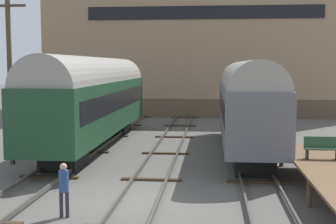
{
  "coord_description": "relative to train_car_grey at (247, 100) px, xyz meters",
  "views": [
    {
      "loc": [
        2.59,
        -16.42,
        4.9
      ],
      "look_at": [
        0.0,
        10.54,
        2.2
      ],
      "focal_mm": 50.0,
      "sensor_mm": 36.0,
      "label": 1
    }
  ],
  "objects": [
    {
      "name": "track_left",
      "position": [
        -8.99,
        -9.99,
        -2.8
      ],
      "size": [
        2.6,
        60.0,
        0.26
      ],
      "color": "#4C4742",
      "rests_on": "ground"
    },
    {
      "name": "track_right",
      "position": [
        -0.0,
        -9.99,
        -2.8
      ],
      "size": [
        2.6,
        60.0,
        0.26
      ],
      "color": "#4C4742",
      "rests_on": "ground"
    },
    {
      "name": "bench",
      "position": [
        2.52,
        -7.22,
        -1.34
      ],
      "size": [
        1.4,
        0.4,
        0.91
      ],
      "color": "#2D4C33",
      "rests_on": "station_platform"
    },
    {
      "name": "utility_pole",
      "position": [
        -11.83,
        -4.28,
        1.64
      ],
      "size": [
        1.8,
        0.24,
        8.84
      ],
      "color": "#473828",
      "rests_on": "ground"
    },
    {
      "name": "train_car_green",
      "position": [
        -8.99,
        1.08,
        0.13
      ],
      "size": [
        3.08,
        18.35,
        5.41
      ],
      "color": "black",
      "rests_on": "ground"
    },
    {
      "name": "ground_plane",
      "position": [
        -4.49,
        -9.99,
        -2.95
      ],
      "size": [
        200.0,
        200.0,
        0.0
      ],
      "primitive_type": "plane",
      "color": "#56544F"
    },
    {
      "name": "warehouse_building",
      "position": [
        -2.8,
        24.27,
        5.91
      ],
      "size": [
        30.93,
        14.06,
        17.72
      ],
      "color": "brown",
      "rests_on": "ground"
    },
    {
      "name": "track_middle",
      "position": [
        -4.49,
        -9.99,
        -2.8
      ],
      "size": [
        2.6,
        60.0,
        0.26
      ],
      "color": "#4C4742",
      "rests_on": "ground"
    },
    {
      "name": "person_worker",
      "position": [
        -6.65,
        -12.09,
        -1.87
      ],
      "size": [
        0.32,
        0.32,
        1.79
      ],
      "color": "#282833",
      "rests_on": "ground"
    },
    {
      "name": "train_car_grey",
      "position": [
        0.0,
        0.0,
        0.0
      ],
      "size": [
        2.84,
        15.23,
        5.16
      ],
      "color": "black",
      "rests_on": "ground"
    }
  ]
}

